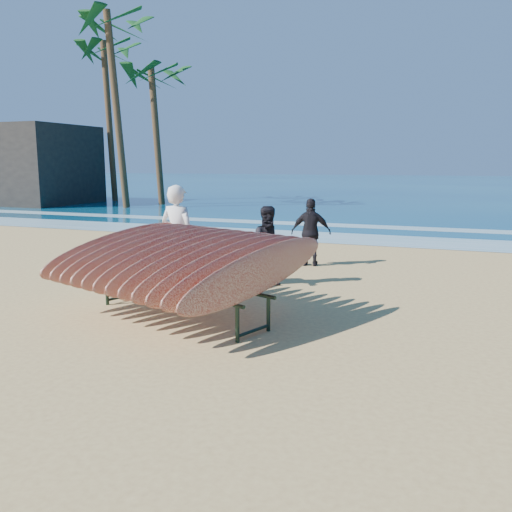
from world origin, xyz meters
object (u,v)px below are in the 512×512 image
at_px(palm_left, 113,28).
at_px(palm_right, 106,54).
at_px(building, 6,165).
at_px(person_white, 178,237).
at_px(person_dark_a, 270,246).
at_px(surfboard_rack, 180,260).
at_px(person_dark_b, 311,232).
at_px(palm_mid, 155,78).

relative_size(palm_left, palm_right, 1.02).
xyz_separation_m(building, palm_left, (8.88, -1.22, 6.72)).
relative_size(person_white, person_dark_a, 1.26).
bearing_deg(surfboard_rack, person_dark_a, 96.90).
bearing_deg(person_dark_b, palm_right, -53.60).
relative_size(palm_left, palm_mid, 1.26).
height_order(surfboard_rack, palm_right, palm_right).
height_order(person_white, palm_mid, palm_mid).
distance_m(surfboard_rack, person_white, 1.98).
xyz_separation_m(person_white, palm_mid, (-11.23, 17.75, 5.95)).
xyz_separation_m(person_dark_a, building, (-22.21, 15.37, 1.46)).
distance_m(building, palm_left, 11.20).
height_order(person_white, palm_left, palm_left).
xyz_separation_m(person_dark_b, building, (-22.39, 13.04, 1.45)).
bearing_deg(person_dark_b, palm_left, -51.46).
xyz_separation_m(person_white, palm_right, (-15.47, 19.34, 7.73)).
height_order(person_dark_a, building, building).
xyz_separation_m(surfboard_rack, person_white, (-0.99, 1.71, 0.08)).
xyz_separation_m(palm_left, palm_mid, (0.55, 2.81, -2.02)).
bearing_deg(building, surfboard_rack, -39.54).
distance_m(person_dark_b, palm_right, 24.93).
bearing_deg(person_dark_b, person_white, 50.91).
xyz_separation_m(person_dark_a, person_dark_b, (0.17, 2.33, 0.00)).
xyz_separation_m(person_white, building, (-20.67, 16.17, 1.25)).
bearing_deg(building, person_dark_b, -30.23).
relative_size(surfboard_rack, palm_right, 0.41).
relative_size(person_dark_a, person_dark_b, 1.00).
bearing_deg(person_dark_a, person_white, 169.59).
bearing_deg(person_white, person_dark_b, -113.26).
bearing_deg(palm_mid, person_dark_b, -48.49).
height_order(building, palm_mid, palm_mid).
relative_size(person_white, person_dark_b, 1.26).
xyz_separation_m(surfboard_rack, palm_right, (-16.46, 21.05, 7.82)).
bearing_deg(palm_right, palm_left, -50.01).
height_order(palm_mid, palm_right, palm_right).
bearing_deg(person_dark_b, building, -40.49).
height_order(person_white, palm_right, palm_right).
bearing_deg(surfboard_rack, person_dark_b, 100.79).
relative_size(person_dark_a, palm_left, 0.16).
distance_m(palm_left, palm_right, 5.75).
xyz_separation_m(person_dark_b, palm_right, (-17.19, 16.22, 7.93)).
relative_size(person_white, palm_mid, 0.25).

